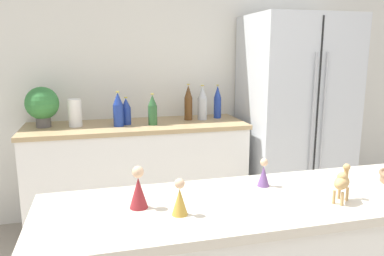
{
  "coord_description": "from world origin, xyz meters",
  "views": [
    {
      "loc": [
        -0.76,
        -0.72,
        1.51
      ],
      "look_at": [
        -0.19,
        1.46,
        1.05
      ],
      "focal_mm": 35.0,
      "sensor_mm": 36.0,
      "label": 1
    }
  ],
  "objects_px": {
    "back_bottle_0": "(202,103)",
    "back_bottle_4": "(126,111)",
    "wise_man_figurine_crimson": "(264,174)",
    "paper_towel_roll": "(75,113)",
    "back_bottle_5": "(153,110)",
    "wise_man_figurine_purple": "(138,190)",
    "back_bottle_2": "(118,110)",
    "camel_figurine": "(342,181)",
    "potted_plant": "(42,104)",
    "back_bottle_1": "(188,103)",
    "wise_man_figurine_blue": "(180,199)",
    "back_bottle_3": "(218,102)",
    "refrigerator": "(294,118)"
  },
  "relations": [
    {
      "from": "back_bottle_1",
      "to": "back_bottle_4",
      "type": "height_order",
      "value": "back_bottle_1"
    },
    {
      "from": "back_bottle_0",
      "to": "back_bottle_4",
      "type": "xyz_separation_m",
      "value": [
        -0.67,
        -0.05,
        -0.04
      ]
    },
    {
      "from": "wise_man_figurine_crimson",
      "to": "back_bottle_3",
      "type": "bearing_deg",
      "value": 77.58
    },
    {
      "from": "back_bottle_3",
      "to": "wise_man_figurine_crimson",
      "type": "bearing_deg",
      "value": -102.42
    },
    {
      "from": "potted_plant",
      "to": "back_bottle_5",
      "type": "height_order",
      "value": "potted_plant"
    },
    {
      "from": "back_bottle_2",
      "to": "back_bottle_1",
      "type": "bearing_deg",
      "value": 12.52
    },
    {
      "from": "wise_man_figurine_blue",
      "to": "back_bottle_1",
      "type": "bearing_deg",
      "value": 75.1
    },
    {
      "from": "back_bottle_0",
      "to": "back_bottle_2",
      "type": "bearing_deg",
      "value": -171.14
    },
    {
      "from": "potted_plant",
      "to": "back_bottle_1",
      "type": "xyz_separation_m",
      "value": [
        1.21,
        0.02,
        -0.03
      ]
    },
    {
      "from": "potted_plant",
      "to": "paper_towel_roll",
      "type": "bearing_deg",
      "value": -9.12
    },
    {
      "from": "back_bottle_1",
      "to": "camel_figurine",
      "type": "height_order",
      "value": "back_bottle_1"
    },
    {
      "from": "refrigerator",
      "to": "back_bottle_3",
      "type": "relative_size",
      "value": 5.99
    },
    {
      "from": "back_bottle_3",
      "to": "back_bottle_5",
      "type": "bearing_deg",
      "value": -164.07
    },
    {
      "from": "back_bottle_5",
      "to": "back_bottle_4",
      "type": "bearing_deg",
      "value": 159.11
    },
    {
      "from": "paper_towel_roll",
      "to": "back_bottle_3",
      "type": "bearing_deg",
      "value": 4.02
    },
    {
      "from": "back_bottle_5",
      "to": "wise_man_figurine_blue",
      "type": "distance_m",
      "value": 1.85
    },
    {
      "from": "back_bottle_4",
      "to": "wise_man_figurine_crimson",
      "type": "bearing_deg",
      "value": -75.97
    },
    {
      "from": "refrigerator",
      "to": "back_bottle_0",
      "type": "xyz_separation_m",
      "value": [
        -0.85,
        0.13,
        0.15
      ]
    },
    {
      "from": "back_bottle_5",
      "to": "wise_man_figurine_purple",
      "type": "distance_m",
      "value": 1.77
    },
    {
      "from": "paper_towel_roll",
      "to": "back_bottle_0",
      "type": "distance_m",
      "value": 1.09
    },
    {
      "from": "wise_man_figurine_purple",
      "to": "paper_towel_roll",
      "type": "bearing_deg",
      "value": 99.29
    },
    {
      "from": "wise_man_figurine_crimson",
      "to": "back_bottle_2",
      "type": "bearing_deg",
      "value": 106.76
    },
    {
      "from": "refrigerator",
      "to": "back_bottle_5",
      "type": "height_order",
      "value": "refrigerator"
    },
    {
      "from": "back_bottle_3",
      "to": "wise_man_figurine_blue",
      "type": "bearing_deg",
      "value": -111.9
    },
    {
      "from": "back_bottle_2",
      "to": "back_bottle_0",
      "type": "bearing_deg",
      "value": 8.86
    },
    {
      "from": "camel_figurine",
      "to": "back_bottle_3",
      "type": "bearing_deg",
      "value": 84.75
    },
    {
      "from": "back_bottle_1",
      "to": "back_bottle_3",
      "type": "xyz_separation_m",
      "value": [
        0.28,
        0.03,
        -0.01
      ]
    },
    {
      "from": "back_bottle_2",
      "to": "wise_man_figurine_crimson",
      "type": "distance_m",
      "value": 1.74
    },
    {
      "from": "paper_towel_roll",
      "to": "potted_plant",
      "type": "bearing_deg",
      "value": 170.88
    },
    {
      "from": "back_bottle_0",
      "to": "camel_figurine",
      "type": "relative_size",
      "value": 2.2
    },
    {
      "from": "back_bottle_4",
      "to": "wise_man_figurine_crimson",
      "type": "distance_m",
      "value": 1.78
    },
    {
      "from": "refrigerator",
      "to": "wise_man_figurine_purple",
      "type": "relative_size",
      "value": 11.46
    },
    {
      "from": "camel_figurine",
      "to": "wise_man_figurine_crimson",
      "type": "bearing_deg",
      "value": 132.43
    },
    {
      "from": "back_bottle_3",
      "to": "wise_man_figurine_crimson",
      "type": "height_order",
      "value": "back_bottle_3"
    },
    {
      "from": "wise_man_figurine_blue",
      "to": "wise_man_figurine_purple",
      "type": "relative_size",
      "value": 0.84
    },
    {
      "from": "back_bottle_5",
      "to": "camel_figurine",
      "type": "xyz_separation_m",
      "value": [
        0.43,
        -1.88,
        -0.01
      ]
    },
    {
      "from": "potted_plant",
      "to": "back_bottle_3",
      "type": "relative_size",
      "value": 1.07
    },
    {
      "from": "wise_man_figurine_crimson",
      "to": "wise_man_figurine_purple",
      "type": "xyz_separation_m",
      "value": [
        -0.54,
        -0.09,
        0.02
      ]
    },
    {
      "from": "back_bottle_0",
      "to": "back_bottle_4",
      "type": "distance_m",
      "value": 0.68
    },
    {
      "from": "back_bottle_2",
      "to": "back_bottle_3",
      "type": "xyz_separation_m",
      "value": [
        0.9,
        0.16,
        0.01
      ]
    },
    {
      "from": "potted_plant",
      "to": "back_bottle_0",
      "type": "height_order",
      "value": "potted_plant"
    },
    {
      "from": "back_bottle_0",
      "to": "back_bottle_4",
      "type": "height_order",
      "value": "back_bottle_0"
    },
    {
      "from": "paper_towel_roll",
      "to": "back_bottle_0",
      "type": "height_order",
      "value": "back_bottle_0"
    },
    {
      "from": "back_bottle_5",
      "to": "wise_man_figurine_purple",
      "type": "xyz_separation_m",
      "value": [
        -0.32,
        -1.74,
        -0.02
      ]
    },
    {
      "from": "paper_towel_roll",
      "to": "wise_man_figurine_crimson",
      "type": "xyz_separation_m",
      "value": [
        0.84,
        -1.74,
        -0.03
      ]
    },
    {
      "from": "back_bottle_1",
      "to": "refrigerator",
      "type": "bearing_deg",
      "value": -8.74
    },
    {
      "from": "back_bottle_4",
      "to": "wise_man_figurine_purple",
      "type": "bearing_deg",
      "value": -93.45
    },
    {
      "from": "refrigerator",
      "to": "back_bottle_2",
      "type": "distance_m",
      "value": 1.6
    },
    {
      "from": "paper_towel_roll",
      "to": "wise_man_figurine_blue",
      "type": "relative_size",
      "value": 1.68
    },
    {
      "from": "back_bottle_4",
      "to": "wise_man_figurine_blue",
      "type": "relative_size",
      "value": 1.73
    }
  ]
}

